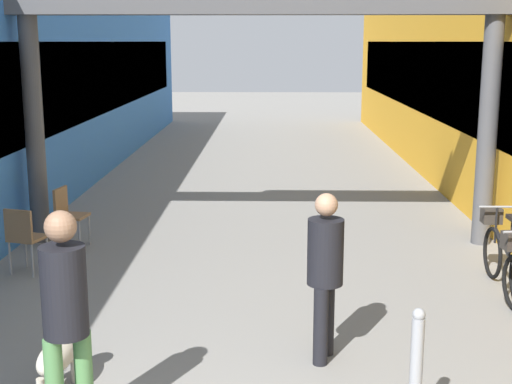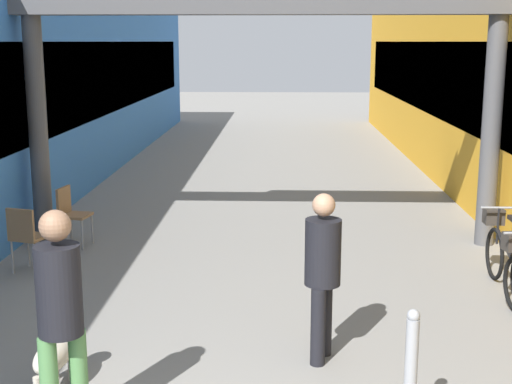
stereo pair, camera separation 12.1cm
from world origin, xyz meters
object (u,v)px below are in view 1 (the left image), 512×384
pedestrian_companion (325,267)px  cafe_chair_wood_nearer (24,234)px  pedestrian_with_dog (65,310)px  bicycle_black_farthest (503,254)px  dog_on_leash (59,354)px  bollard_post_metal (416,370)px  cafe_chair_wood_farther (67,211)px

pedestrian_companion → cafe_chair_wood_nearer: 4.48m
pedestrian_with_dog → cafe_chair_wood_nearer: (-1.68, 3.90, -0.50)m
pedestrian_companion → bicycle_black_farthest: size_ratio=0.96×
dog_on_leash → bollard_post_metal: bollard_post_metal is taller
bollard_post_metal → cafe_chair_wood_nearer: 5.75m
pedestrian_companion → dog_on_leash: pedestrian_companion is taller
bollard_post_metal → cafe_chair_wood_nearer: bollard_post_metal is taller
pedestrian_companion → bollard_post_metal: (0.61, -1.31, -0.41)m
cafe_chair_wood_farther → pedestrian_companion: bearing=-47.0°
pedestrian_companion → bicycle_black_farthest: pedestrian_companion is taller
pedestrian_companion → cafe_chair_wood_farther: pedestrian_companion is taller
bicycle_black_farthest → bollard_post_metal: (-1.74, -3.36, 0.09)m
pedestrian_companion → bicycle_black_farthest: bearing=41.2°
cafe_chair_wood_nearer → dog_on_leash: bearing=-66.3°
bicycle_black_farthest → bollard_post_metal: bearing=-117.3°
pedestrian_with_dog → cafe_chair_wood_farther: (-1.47, 5.18, -0.50)m
pedestrian_with_dog → dog_on_leash: bearing=112.0°
bollard_post_metal → cafe_chair_wood_farther: (-4.12, 5.07, 0.02)m
pedestrian_companion → cafe_chair_wood_nearer: pedestrian_companion is taller
bicycle_black_farthest → dog_on_leash: bearing=-150.3°
dog_on_leash → cafe_chair_wood_farther: 4.55m
pedestrian_companion → cafe_chair_wood_farther: 5.16m
bollard_post_metal → cafe_chair_wood_nearer: size_ratio=1.15×
pedestrian_with_dog → dog_on_leash: size_ratio=2.53×
bollard_post_metal → pedestrian_with_dog: bearing=-177.5°
cafe_chair_wood_nearer → pedestrian_companion: bearing=-33.6°
dog_on_leash → bicycle_black_farthest: bicycle_black_farthest is taller
pedestrian_companion → dog_on_leash: 2.52m
dog_on_leash → bollard_post_metal: bearing=-12.9°
cafe_chair_wood_nearer → bollard_post_metal: bearing=-41.1°
dog_on_leash → cafe_chair_wood_nearer: bearing=113.7°
bollard_post_metal → cafe_chair_wood_farther: bearing=129.1°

